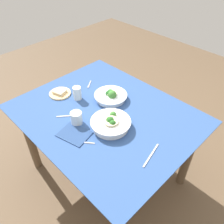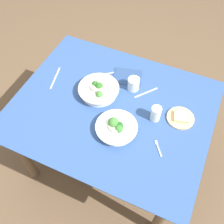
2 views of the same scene
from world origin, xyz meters
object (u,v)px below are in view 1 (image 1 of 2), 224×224
water_glass_center (77,93)px  fork_by_near_bowl (85,143)px  napkin_folded_upper (74,134)px  broccoli_bowl_near (111,96)px  table_knife_right (151,155)px  broccoli_bowl_far (111,124)px  bread_side_plate (60,93)px  fork_by_far_bowl (89,84)px  water_glass_side (76,118)px  table_knife_left (69,116)px

water_glass_center → fork_by_near_bowl: bearing=147.5°
napkin_folded_upper → water_glass_center: bearing=-41.5°
broccoli_bowl_near → table_knife_right: broccoli_bowl_near is taller
broccoli_bowl_far → bread_side_plate: 0.56m
broccoli_bowl_far → napkin_folded_upper: size_ratio=1.37×
broccoli_bowl_far → fork_by_near_bowl: 0.22m
bread_side_plate → fork_by_far_bowl: 0.26m
table_knife_right → fork_by_near_bowl: bearing=-71.6°
napkin_folded_upper → fork_by_far_bowl: bearing=-49.9°
broccoli_bowl_near → napkin_folded_upper: broccoli_bowl_near is taller
bread_side_plate → broccoli_bowl_near: bearing=-144.0°
broccoli_bowl_near → water_glass_center: (0.19, 0.18, 0.02)m
fork_by_far_bowl → table_knife_right: same height
water_glass_center → napkin_folded_upper: 0.39m
broccoli_bowl_near → water_glass_side: size_ratio=2.83×
water_glass_side → table_knife_right: water_glass_side is taller
napkin_folded_upper → broccoli_bowl_near: bearing=-76.4°
bread_side_plate → fork_by_near_bowl: bread_side_plate is taller
table_knife_left → table_knife_right: 0.65m
water_glass_center → table_knife_left: bearing=124.7°
table_knife_right → napkin_folded_upper: bearing=-77.5°
fork_by_far_bowl → fork_by_near_bowl: bearing=11.2°
water_glass_side → napkin_folded_upper: water_glass_side is taller
broccoli_bowl_far → water_glass_side: bearing=34.9°
fork_by_near_bowl → table_knife_left: 0.29m
fork_by_far_bowl → table_knife_left: bearing=-6.9°
broccoli_bowl_far → water_glass_center: water_glass_center is taller
water_glass_side → table_knife_left: 0.10m
water_glass_center → bread_side_plate: bearing=23.5°
bread_side_plate → fork_by_near_bowl: size_ratio=1.86×
fork_by_near_bowl → table_knife_right: bearing=172.9°
bread_side_plate → water_glass_center: 0.17m
table_knife_left → fork_by_near_bowl: bearing=-67.5°
fork_by_near_bowl → table_knife_right: size_ratio=0.45×
broccoli_bowl_near → fork_by_far_bowl: (0.27, -0.01, -0.03)m
fork_by_far_bowl → napkin_folded_upper: 0.59m
bread_side_plate → broccoli_bowl_far: bearing=-177.6°
broccoli_bowl_near → napkin_folded_upper: size_ratio=1.29×
bread_side_plate → fork_by_far_bowl: (-0.06, -0.25, -0.01)m
water_glass_center → fork_by_near_bowl: 0.48m
water_glass_side → table_knife_right: 0.56m
fork_by_far_bowl → fork_by_near_bowl: same height
broccoli_bowl_far → broccoli_bowl_near: size_ratio=1.07×
table_knife_left → fork_by_far_bowl: bearing=68.1°
broccoli_bowl_near → bread_side_plate: 0.41m
bread_side_plate → table_knife_right: (-0.90, -0.03, -0.01)m
table_knife_left → water_glass_side: bearing=-53.0°
water_glass_center → napkin_folded_upper: bearing=138.5°
table_knife_left → napkin_folded_upper: napkin_folded_upper is taller
bread_side_plate → napkin_folded_upper: bread_side_plate is taller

